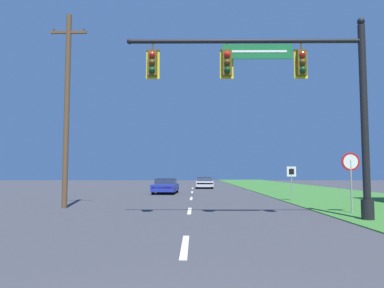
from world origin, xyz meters
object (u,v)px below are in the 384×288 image
at_px(signal_mast, 297,93).
at_px(far_car, 204,183).
at_px(stop_sign, 351,169).
at_px(utility_pole_near, 67,106).
at_px(car_ahead, 166,186).
at_px(route_sign_post, 291,176).

height_order(signal_mast, far_car, signal_mast).
xyz_separation_m(stop_sign, utility_pole_near, (-12.85, 2.37, 3.09)).
height_order(signal_mast, car_ahead, signal_mast).
relative_size(car_ahead, route_sign_post, 2.16).
xyz_separation_m(stop_sign, route_sign_post, (-0.72, 6.85, -0.34)).
xyz_separation_m(far_car, utility_pole_near, (-7.34, -23.04, 4.35)).
xyz_separation_m(car_ahead, stop_sign, (8.93, -14.89, 1.26)).
relative_size(signal_mast, far_car, 1.96).
bearing_deg(signal_mast, utility_pole_near, 155.19).
xyz_separation_m(signal_mast, car_ahead, (-6.11, 17.16, -4.02)).
bearing_deg(car_ahead, signal_mast, -70.41).
relative_size(stop_sign, route_sign_post, 1.23).
height_order(signal_mast, stop_sign, signal_mast).
bearing_deg(stop_sign, car_ahead, 120.96).
distance_m(signal_mast, route_sign_post, 9.86).
relative_size(signal_mast, utility_pole_near, 0.93).
relative_size(far_car, utility_pole_near, 0.47).
relative_size(car_ahead, far_car, 0.96).
bearing_deg(stop_sign, route_sign_post, 96.03).
bearing_deg(stop_sign, far_car, 102.23).
bearing_deg(far_car, stop_sign, -77.77).
distance_m(signal_mast, car_ahead, 18.65).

